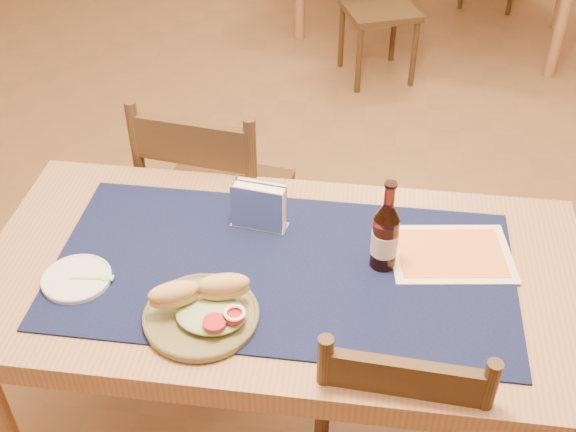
# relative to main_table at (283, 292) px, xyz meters

# --- Properties ---
(main_table) EXTENTS (1.60, 0.80, 0.75)m
(main_table) POSITION_rel_main_table_xyz_m (0.00, 0.00, 0.00)
(main_table) COLOR #9D724A
(main_table) RESTS_ON ground
(placemat) EXTENTS (1.20, 0.60, 0.01)m
(placemat) POSITION_rel_main_table_xyz_m (0.00, 0.00, 0.09)
(placemat) COLOR #10173B
(placemat) RESTS_ON main_table
(baseboard) EXTENTS (6.00, 7.00, 0.10)m
(baseboard) POSITION_rel_main_table_xyz_m (0.00, 0.80, -0.62)
(baseboard) COLOR #402B17
(baseboard) RESTS_ON ground
(chair_main_far) EXTENTS (0.49, 0.49, 0.95)m
(chair_main_far) POSITION_rel_main_table_xyz_m (-0.32, 0.58, -0.17)
(chair_main_far) COLOR #402B17
(chair_main_far) RESTS_ON ground
(chair_back_near) EXTENTS (0.49, 0.49, 0.83)m
(chair_back_near) POSITION_rel_main_table_xyz_m (0.18, 2.56, -0.24)
(chair_back_near) COLOR #402B17
(chair_back_near) RESTS_ON ground
(sandwich_plate) EXTENTS (0.28, 0.28, 0.11)m
(sandwich_plate) POSITION_rel_main_table_xyz_m (-0.17, -0.20, 0.12)
(sandwich_plate) COLOR brown
(sandwich_plate) RESTS_ON placemat
(side_plate) EXTENTS (0.18, 0.18, 0.01)m
(side_plate) POSITION_rel_main_table_xyz_m (-0.52, -0.12, 0.10)
(side_plate) COLOR silver
(side_plate) RESTS_ON placemat
(fork) EXTENTS (0.11, 0.03, 0.00)m
(fork) POSITION_rel_main_table_xyz_m (-0.47, -0.12, 0.10)
(fork) COLOR #8BDF7A
(fork) RESTS_ON side_plate
(beer_bottle) EXTENTS (0.07, 0.07, 0.26)m
(beer_bottle) POSITION_rel_main_table_xyz_m (0.26, 0.05, 0.19)
(beer_bottle) COLOR #4C1A0D
(beer_bottle) RESTS_ON placemat
(napkin_holder) EXTENTS (0.16, 0.08, 0.14)m
(napkin_holder) POSITION_rel_main_table_xyz_m (-0.09, 0.16, 0.15)
(napkin_holder) COLOR silver
(napkin_holder) RESTS_ON placemat
(menu_card) EXTENTS (0.35, 0.28, 0.01)m
(menu_card) POSITION_rel_main_table_xyz_m (0.44, 0.11, 0.09)
(menu_card) COLOR #F7E6BA
(menu_card) RESTS_ON placemat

